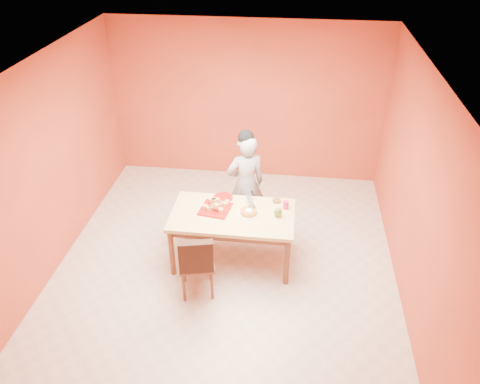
# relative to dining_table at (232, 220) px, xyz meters

# --- Properties ---
(floor) EXTENTS (5.00, 5.00, 0.00)m
(floor) POSITION_rel_dining_table_xyz_m (-0.08, -0.13, -0.67)
(floor) COLOR beige
(floor) RESTS_ON ground
(ceiling) EXTENTS (5.00, 5.00, 0.00)m
(ceiling) POSITION_rel_dining_table_xyz_m (-0.08, -0.13, 2.03)
(ceiling) COLOR white
(ceiling) RESTS_ON wall_back
(wall_back) EXTENTS (4.50, 0.00, 4.50)m
(wall_back) POSITION_rel_dining_table_xyz_m (-0.08, 2.37, 0.68)
(wall_back) COLOR #CB492E
(wall_back) RESTS_ON floor
(wall_left) EXTENTS (0.00, 5.00, 5.00)m
(wall_left) POSITION_rel_dining_table_xyz_m (-2.33, -0.13, 0.68)
(wall_left) COLOR #CB492E
(wall_left) RESTS_ON floor
(wall_right) EXTENTS (0.00, 5.00, 5.00)m
(wall_right) POSITION_rel_dining_table_xyz_m (2.17, -0.13, 0.68)
(wall_right) COLOR #CB492E
(wall_right) RESTS_ON floor
(dining_table) EXTENTS (1.60, 0.90, 0.76)m
(dining_table) POSITION_rel_dining_table_xyz_m (0.00, 0.00, 0.00)
(dining_table) COLOR #D7BB70
(dining_table) RESTS_ON floor
(dining_chair) EXTENTS (0.52, 0.58, 0.93)m
(dining_chair) POSITION_rel_dining_table_xyz_m (-0.36, -0.67, -0.18)
(dining_chair) COLOR brown
(dining_chair) RESTS_ON floor
(pastry_pile) EXTENTS (0.34, 0.34, 0.11)m
(pastry_pile) POSITION_rel_dining_table_xyz_m (-0.24, 0.07, 0.17)
(pastry_pile) COLOR tan
(pastry_pile) RESTS_ON pastry_platter
(person) EXTENTS (0.66, 0.56, 1.53)m
(person) POSITION_rel_dining_table_xyz_m (0.09, 0.74, 0.10)
(person) COLOR #9A9A9C
(person) RESTS_ON floor
(pastry_platter) EXTENTS (0.44, 0.44, 0.02)m
(pastry_platter) POSITION_rel_dining_table_xyz_m (-0.24, 0.07, 0.11)
(pastry_platter) COLOR maroon
(pastry_platter) RESTS_ON dining_table
(red_dinner_plate) EXTENTS (0.29, 0.29, 0.02)m
(red_dinner_plate) POSITION_rel_dining_table_xyz_m (-0.17, 0.35, 0.10)
(red_dinner_plate) COLOR maroon
(red_dinner_plate) RESTS_ON dining_table
(white_cake_plate) EXTENTS (0.31, 0.31, 0.01)m
(white_cake_plate) POSITION_rel_dining_table_xyz_m (0.21, 0.02, 0.10)
(white_cake_plate) COLOR silver
(white_cake_plate) RESTS_ON dining_table
(sponge_cake) EXTENTS (0.28, 0.28, 0.05)m
(sponge_cake) POSITION_rel_dining_table_xyz_m (0.21, 0.02, 0.13)
(sponge_cake) COLOR gold
(sponge_cake) RESTS_ON white_cake_plate
(cake_server) EXTENTS (0.16, 0.30, 0.01)m
(cake_server) POSITION_rel_dining_table_xyz_m (0.22, 0.20, 0.16)
(cake_server) COLOR silver
(cake_server) RESTS_ON sponge_cake
(egg_ornament) EXTENTS (0.12, 0.10, 0.14)m
(egg_ornament) POSITION_rel_dining_table_xyz_m (0.59, 0.01, 0.16)
(egg_ornament) COLOR olive
(egg_ornament) RESTS_ON dining_table
(magenta_glass) EXTENTS (0.09, 0.09, 0.11)m
(magenta_glass) POSITION_rel_dining_table_xyz_m (0.68, 0.21, 0.15)
(magenta_glass) COLOR #D62050
(magenta_glass) RESTS_ON dining_table
(checker_tin) EXTENTS (0.14, 0.14, 0.03)m
(checker_tin) POSITION_rel_dining_table_xyz_m (0.55, 0.35, 0.11)
(checker_tin) COLOR #39240F
(checker_tin) RESTS_ON dining_table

